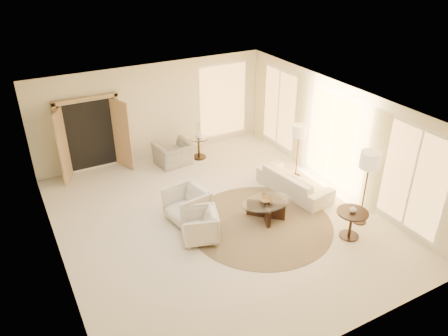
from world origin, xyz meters
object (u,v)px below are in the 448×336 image
accent_chair (174,150)px  coffee_table (266,207)px  armchair_left (187,203)px  bowl (267,200)px  side_table (199,145)px  armchair_right (200,224)px  floor_lamp_near (299,133)px  side_vase (198,134)px  floor_lamp_far (370,163)px  sofa (294,182)px  end_table (351,220)px  end_vase (353,209)px

accent_chair → coffee_table: bearing=96.4°
armchair_left → bowl: size_ratio=2.74×
side_table → bowl: size_ratio=2.04×
armchair_right → accent_chair: size_ratio=0.78×
bowl → floor_lamp_near: bearing=34.9°
armchair_right → side_vase: 4.04m
accent_chair → floor_lamp_far: 5.61m
armchair_right → floor_lamp_far: floor_lamp_far is taller
armchair_left → side_vase: armchair_left is taller
accent_chair → armchair_left: bearing=66.6°
floor_lamp_near → floor_lamp_far: 2.50m
accent_chair → coffee_table: accent_chair is taller
coffee_table → floor_lamp_far: 2.54m
accent_chair → side_vase: accent_chair is taller
sofa → armchair_right: 3.09m
end_table → end_vase: 0.28m
floor_lamp_far → end_vase: (-0.61, -0.30, -0.83)m
sofa → floor_lamp_near: size_ratio=1.35×
accent_chair → side_table: accent_chair is taller
sofa → armchair_left: bearing=77.5°
sofa → side_table: bearing=14.8°
floor_lamp_far → accent_chair: bearing=119.2°
floor_lamp_far → side_vase: bearing=111.0°
coffee_table → bowl: bowl is taller
sofa → armchair_left: (-2.95, 0.20, 0.14)m
armchair_right → coffee_table: (1.74, 0.01, -0.11)m
accent_chair → floor_lamp_near: 3.64m
side_vase → end_vase: bearing=-76.3°
coffee_table → end_table: 1.96m
armchair_left → armchair_right: size_ratio=1.13×
coffee_table → floor_lamp_near: size_ratio=0.93×
floor_lamp_near → bowl: bearing=-145.1°
armchair_right → floor_lamp_far: (3.58, -1.20, 1.16)m
armchair_right → floor_lamp_near: 3.91m
sofa → side_vase: bearing=14.8°
floor_lamp_far → bowl: size_ratio=5.64×
armchair_left → coffee_table: bearing=55.1°
end_table → side_vase: bearing=103.7°
armchair_right → end_vase: 3.35m
floor_lamp_near → floor_lamp_far: size_ratio=0.84×
accent_chair → floor_lamp_near: size_ratio=0.66×
armchair_right → end_table: bearing=81.5°
sofa → floor_lamp_far: (0.56, -1.83, 1.25)m
end_vase → end_table: bearing=90.0°
accent_chair → end_vase: 5.51m
floor_lamp_far → end_vase: 1.07m
coffee_table → floor_lamp_far: bearing=-33.4°
floor_lamp_near → side_vase: bearing=128.3°
side_table → bowl: 3.63m
bowl → armchair_right: bearing=-179.8°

